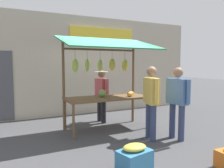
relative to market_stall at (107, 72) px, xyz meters
name	(u,v)px	position (x,y,z in m)	size (l,w,h in m)	color
ground_plane	(107,129)	(0.02, 0.04, -1.54)	(40.00, 40.00, 0.00)	#424244
street_backdrop	(79,66)	(0.08, -2.16, 0.16)	(9.00, 0.30, 3.40)	#B2A893
market_stall	(107,72)	(0.00, 0.00, 0.00)	(2.50, 1.46, 2.50)	brown
vendor_with_sunhat	(102,92)	(-0.15, -0.71, -0.62)	(0.40, 0.67, 1.56)	#232328
shopper_with_shopping_bag	(177,98)	(-1.10, 1.48, -0.56)	(0.26, 0.71, 1.68)	navy
shopper_in_grey_tee	(151,97)	(-0.55, 1.22, -0.55)	(0.35, 0.70, 1.70)	navy
produce_crate_near	(134,158)	(0.59, 2.33, -1.33)	(0.61, 0.48, 0.44)	teal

